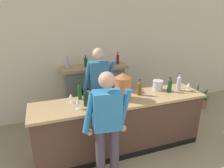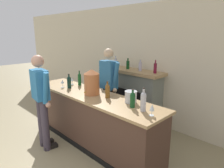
% 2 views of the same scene
% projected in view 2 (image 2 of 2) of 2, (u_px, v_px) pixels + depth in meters
% --- Properties ---
extents(wall_back_panel, '(12.00, 0.07, 2.75)m').
position_uv_depth(wall_back_panel, '(153.00, 65.00, 4.55)').
color(wall_back_panel, beige).
rests_on(wall_back_panel, ground_plane).
extents(bar_counter, '(3.04, 0.71, 1.00)m').
position_uv_depth(bar_counter, '(91.00, 119.00, 3.80)').
color(bar_counter, '#4B3226').
rests_on(bar_counter, ground_plane).
extents(fireplace_stone, '(1.50, 0.52, 1.55)m').
position_uv_depth(fireplace_stone, '(133.00, 95.00, 4.80)').
color(fireplace_stone, slate).
rests_on(fireplace_stone, ground_plane).
extents(person_customer, '(0.65, 0.34, 1.74)m').
position_uv_depth(person_customer, '(41.00, 99.00, 3.54)').
color(person_customer, '#403744').
rests_on(person_customer, ground_plane).
extents(person_bartender, '(0.66, 0.31, 1.79)m').
position_uv_depth(person_bartender, '(109.00, 86.00, 4.27)').
color(person_bartender, '#2D2720').
rests_on(person_bartender, ground_plane).
extents(copper_dispenser, '(0.28, 0.32, 0.47)m').
position_uv_depth(copper_dispenser, '(92.00, 82.00, 3.61)').
color(copper_dispenser, '#AD6136').
rests_on(copper_dispenser, bar_counter).
extents(ice_bucket_steel, '(0.20, 0.20, 0.19)m').
position_uv_depth(ice_bucket_steel, '(131.00, 97.00, 3.21)').
color(ice_bucket_steel, silver).
rests_on(ice_bucket_steel, bar_counter).
extents(wine_bottle_merlot_tall, '(0.08, 0.08, 0.28)m').
position_uv_depth(wine_bottle_merlot_tall, '(133.00, 99.00, 2.99)').
color(wine_bottle_merlot_tall, '#12411D').
rests_on(wine_bottle_merlot_tall, bar_counter).
extents(wine_bottle_cabernet_heavy, '(0.08, 0.08, 0.30)m').
position_uv_depth(wine_bottle_cabernet_heavy, '(69.00, 82.00, 4.04)').
color(wine_bottle_cabernet_heavy, '#112D24').
rests_on(wine_bottle_cabernet_heavy, bar_counter).
extents(wine_bottle_rose_blush, '(0.08, 0.08, 0.35)m').
position_uv_depth(wine_bottle_rose_blush, '(143.00, 101.00, 2.84)').
color(wine_bottle_rose_blush, '#B1B2B8').
rests_on(wine_bottle_rose_blush, bar_counter).
extents(wine_bottle_burgundy_dark, '(0.07, 0.07, 0.32)m').
position_uv_depth(wine_bottle_burgundy_dark, '(79.00, 79.00, 4.27)').
color(wine_bottle_burgundy_dark, '#114A1D').
rests_on(wine_bottle_burgundy_dark, bar_counter).
extents(wine_bottle_chardonnay_pale, '(0.08, 0.08, 0.29)m').
position_uv_depth(wine_bottle_chardonnay_pale, '(107.00, 90.00, 3.44)').
color(wine_bottle_chardonnay_pale, brown).
rests_on(wine_bottle_chardonnay_pale, bar_counter).
extents(wine_glass_front_left, '(0.07, 0.07, 0.16)m').
position_uv_depth(wine_glass_front_left, '(63.00, 82.00, 4.10)').
color(wine_glass_front_left, silver).
rests_on(wine_glass_front_left, bar_counter).
extents(wine_glass_near_bucket, '(0.07, 0.07, 0.16)m').
position_uv_depth(wine_glass_near_bucket, '(152.00, 108.00, 2.69)').
color(wine_glass_near_bucket, silver).
rests_on(wine_glass_near_bucket, bar_counter).
extents(wine_glass_back_row, '(0.07, 0.07, 0.16)m').
position_uv_depth(wine_glass_back_row, '(72.00, 80.00, 4.33)').
color(wine_glass_back_row, silver).
rests_on(wine_glass_back_row, bar_counter).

